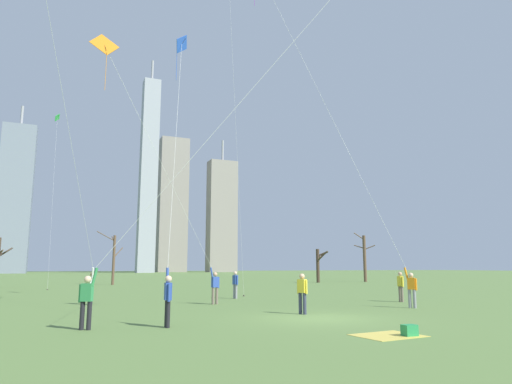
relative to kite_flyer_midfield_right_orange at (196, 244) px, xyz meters
name	(u,v)px	position (x,y,z in m)	size (l,w,h in m)	color
ground_plane	(318,318)	(2.79, -7.13, -3.00)	(400.00, 400.00, 0.00)	#5B7A3D
kite_flyer_midfield_right_orange	(196,244)	(0.00, 0.00, 0.00)	(7.10, 3.10, 12.30)	#726656
kite_flyer_foreground_right_red	(81,221)	(-5.43, 0.62, 1.00)	(4.22, 10.77, 16.76)	#33384C
kite_flyer_foreground_left_blue	(171,244)	(-2.71, -6.66, -0.32)	(2.01, 6.53, 13.19)	black
kite_flyer_midfield_center_purple	(363,187)	(7.40, -3.90, 2.77)	(6.69, 5.31, 19.67)	gray
kite_flyer_far_back_pink	(133,243)	(-4.12, -7.62, -0.38)	(11.50, 4.56, 16.23)	black
bystander_strolling_midfield	(235,283)	(3.62, 4.11, -2.10)	(0.27, 0.50, 1.62)	gray
bystander_far_off_by_trees	(401,285)	(11.09, -1.89, -2.10)	(0.25, 0.51, 1.62)	#726656
bystander_watching_nearby	(302,291)	(2.97, -5.60, -2.10)	(0.32, 0.47, 1.62)	#33384C
distant_kite_high_overhead_green	(56,132)	(-7.53, 25.57, 12.10)	(0.66, 6.86, 17.25)	green
picnic_spot	(400,333)	(2.67, -11.82, -2.91)	(1.94, 1.58, 0.31)	#D8BF4C
bare_tree_rightmost	(364,257)	(29.61, 26.85, 0.08)	(2.39, 1.72, 6.29)	brown
bare_tree_leftmost	(319,264)	(22.70, 26.65, -0.73)	(1.71, 2.12, 4.05)	#423326
bare_tree_right_of_center	(114,258)	(-1.14, 29.13, -0.19)	(2.92, 1.26, 5.70)	brown
skyline_short_annex	(222,216)	(47.09, 137.78, 17.61)	(10.44, 6.07, 49.38)	gray
skyline_mid_tower_left	(148,173)	(18.13, 128.38, 29.52)	(5.51, 5.12, 72.31)	#9EA3AD
skyline_tall_tower	(15,198)	(-20.55, 128.17, 19.06)	(9.26, 6.23, 50.40)	gray
skyline_squat_block	(172,204)	(29.89, 144.69, 21.79)	(10.47, 8.29, 49.59)	gray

